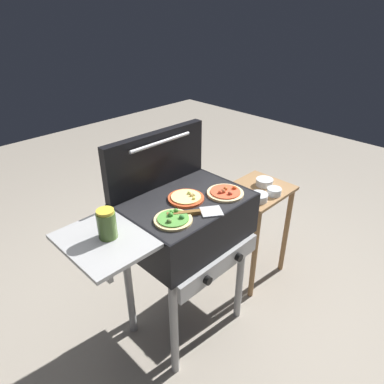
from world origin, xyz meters
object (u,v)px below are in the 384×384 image
Objects in this scene: pizza_cheese at (187,198)px; spatula at (195,213)px; pizza_veggie at (173,219)px; topping_bowl_middle at (259,197)px; sauce_jar at (107,224)px; topping_bowl_near at (274,192)px; pizza_pepperoni at (225,193)px; prep_table at (255,214)px; grill at (184,224)px; topping_bowl_far at (265,182)px.

pizza_cheese is 0.75× the size of spatula.
pizza_veggie reaches higher than topping_bowl_middle.
sauce_jar is 1.45× the size of topping_bowl_near.
topping_bowl_middle is (0.36, 0.02, -0.18)m from pizza_pepperoni.
topping_bowl_near is at bearing 1.51° from spatula.
topping_bowl_near is at bearing -0.81° from pizza_veggie.
pizza_pepperoni is 0.27× the size of prep_table.
pizza_veggie reaches higher than topping_bowl_near.
spatula is at bearing -118.78° from pizza_cheese.
pizza_cheese is at bearing 28.42° from pizza_veggie.
pizza_pepperoni is 0.52m from topping_bowl_near.
sauce_jar is (-0.44, 0.00, 0.21)m from grill.
sauce_jar is at bearing 179.25° from pizza_cheese.
topping_bowl_far is at bearing 0.51° from pizza_cheese.
grill is at bearing 31.75° from pizza_veggie.
grill is at bearing 68.10° from spatula.
pizza_pepperoni reaches higher than grill.
topping_bowl_middle reaches higher than prep_table.
spatula is 0.83m from topping_bowl_far.
pizza_cheese is at bearing 171.18° from topping_bowl_middle.
sauce_jar reaches higher than pizza_cheese.
topping_bowl_middle is at bearing -155.12° from topping_bowl_far.
pizza_veggie is at bearing 178.70° from pizza_pepperoni.
topping_bowl_far is at bearing 24.88° from topping_bowl_middle.
topping_bowl_near and topping_bowl_far have the same top height.
spatula is at bearing -170.32° from topping_bowl_far.
topping_bowl_far is at bearing -0.71° from prep_table.
pizza_veggie and pizza_pepperoni have the same top height.
spatula reaches higher than topping_bowl_near.
grill is at bearing 170.28° from pizza_cheese.
pizza_pepperoni is at bearing 179.55° from topping_bowl_near.
pizza_veggie is at bearing -178.77° from topping_bowl_middle.
sauce_jar is 0.19× the size of prep_table.
topping_bowl_far is (0.80, 0.14, -0.18)m from spatula.
grill is 0.27m from pizza_pepperoni.
topping_bowl_far is (1.19, 0.00, -0.24)m from sauce_jar.
topping_bowl_far is (0.07, 0.12, -0.00)m from topping_bowl_near.
prep_table is (0.48, 0.11, -0.40)m from pizza_pepperoni.
sauce_jar is 1.21m from topping_bowl_far.
topping_bowl_middle is at bearing 167.83° from topping_bowl_near.
pizza_veggie is 0.30m from sauce_jar.
pizza_veggie reaches higher than pizza_cheese.
topping_bowl_near is at bearing -0.45° from pizza_pepperoni.
topping_bowl_far is (0.75, 0.00, -0.03)m from grill.
pizza_pepperoni is (0.18, -0.11, 0.00)m from pizza_cheese.
grill reaches higher than topping_bowl_far.
pizza_veggie is 1.94× the size of topping_bowl_near.
pizza_pepperoni is 0.25m from spatula.
prep_table is at bearing 93.44° from topping_bowl_near.
pizza_cheese is at bearing 170.53° from topping_bowl_near.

